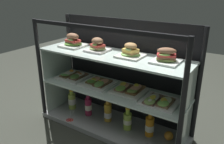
{
  "coord_description": "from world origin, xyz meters",
  "views": [
    {
      "loc": [
        0.96,
        -1.47,
        1.18
      ],
      "look_at": [
        0.0,
        0.0,
        0.52
      ],
      "focal_mm": 37.18,
      "sensor_mm": 36.0,
      "label": 1
    }
  ],
  "objects": [
    {
      "name": "case_base_deck",
      "position": [
        0.0,
        0.0,
        0.02
      ],
      "size": [
        1.31,
        0.42,
        0.04
      ],
      "primitive_type": "cube",
      "color": "#98999D",
      "rests_on": "ground"
    },
    {
      "name": "juice_bottle_back_center",
      "position": [
        -0.05,
        0.02,
        0.12
      ],
      "size": [
        0.07,
        0.07,
        0.22
      ],
      "color": "gold",
      "rests_on": "case_base_deck"
    },
    {
      "name": "open_sandwich_tray_left_of_center",
      "position": [
        0.42,
        -0.02,
        0.39
      ],
      "size": [
        0.26,
        0.24,
        0.06
      ],
      "color": "white",
      "rests_on": "shelf_lower_glass"
    },
    {
      "name": "riser_lower_tier",
      "position": [
        0.0,
        0.0,
        0.2
      ],
      "size": [
        1.24,
        0.35,
        0.32
      ],
      "color": "silver",
      "rests_on": "case_base_deck"
    },
    {
      "name": "ground_plane",
      "position": [
        0.0,
        0.0,
        -0.01
      ],
      "size": [
        6.0,
        6.0,
        0.02
      ],
      "primitive_type": "cube",
      "color": "#32342D",
      "rests_on": "ground"
    },
    {
      "name": "juice_bottle_back_left",
      "position": [
        -0.47,
        0.01,
        0.12
      ],
      "size": [
        0.07,
        0.07,
        0.2
      ],
      "color": "#B1C854",
      "rests_on": "case_base_deck"
    },
    {
      "name": "shelf_lower_glass",
      "position": [
        0.0,
        0.0,
        0.37
      ],
      "size": [
        1.26,
        0.37,
        0.01
      ],
      "primitive_type": "cube",
      "color": "silver",
      "rests_on": "riser_lower_tier"
    },
    {
      "name": "riser_upper_tier",
      "position": [
        0.0,
        0.0,
        0.51
      ],
      "size": [
        1.24,
        0.35,
        0.28
      ],
      "color": "silver",
      "rests_on": "shelf_lower_glass"
    },
    {
      "name": "plated_roll_sandwich_near_right_corner",
      "position": [
        -0.15,
        0.01,
        0.71
      ],
      "size": [
        0.17,
        0.17,
        0.11
      ],
      "color": "white",
      "rests_on": "shelf_upper_glass"
    },
    {
      "name": "case_frame",
      "position": [
        0.0,
        0.12,
        0.5
      ],
      "size": [
        1.31,
        0.42,
        0.92
      ],
      "color": "black",
      "rests_on": "ground"
    },
    {
      "name": "shelf_upper_glass",
      "position": [
        0.0,
        0.0,
        0.66
      ],
      "size": [
        1.26,
        0.37,
        0.01
      ],
      "primitive_type": "cube",
      "color": "silver",
      "rests_on": "riser_upper_tier"
    },
    {
      "name": "plated_roll_sandwich_far_left",
      "position": [
        0.43,
        0.04,
        0.71
      ],
      "size": [
        0.19,
        0.19,
        0.11
      ],
      "color": "white",
      "rests_on": "shelf_upper_glass"
    },
    {
      "name": "juice_bottle_front_right_end",
      "position": [
        -0.26,
        -0.0,
        0.13
      ],
      "size": [
        0.06,
        0.06,
        0.22
      ],
      "color": "#A22449",
      "rests_on": "case_base_deck"
    },
    {
      "name": "juice_bottle_front_second",
      "position": [
        0.35,
        0.02,
        0.12
      ],
      "size": [
        0.07,
        0.07,
        0.21
      ],
      "color": "orange",
      "rests_on": "case_base_deck"
    },
    {
      "name": "open_sandwich_tray_center",
      "position": [
        -0.15,
        0.0,
        0.39
      ],
      "size": [
        0.26,
        0.24,
        0.06
      ],
      "color": "white",
      "rests_on": "shelf_lower_glass"
    },
    {
      "name": "plated_roll_sandwich_far_right",
      "position": [
        -0.42,
        0.02,
        0.71
      ],
      "size": [
        0.2,
        0.2,
        0.12
      ],
      "color": "white",
      "rests_on": "shelf_upper_glass"
    },
    {
      "name": "kitchen_scissors",
      "position": [
        -0.36,
        -0.15,
        0.04
      ],
      "size": [
        0.15,
        0.19,
        0.01
      ],
      "color": "silver",
      "rests_on": "case_base_deck"
    },
    {
      "name": "open_sandwich_tray_mid_right",
      "position": [
        -0.44,
        0.01,
        0.39
      ],
      "size": [
        0.26,
        0.24,
        0.06
      ],
      "color": "white",
      "rests_on": "shelf_lower_glass"
    },
    {
      "name": "plated_roll_sandwich_mid_left",
      "position": [
        0.15,
        0.02,
        0.71
      ],
      "size": [
        0.19,
        0.19,
        0.11
      ],
      "color": "white",
      "rests_on": "shelf_upper_glass"
    },
    {
      "name": "juice_bottle_front_left_end",
      "position": [
        0.16,
        0.0,
        0.12
      ],
      "size": [
        0.07,
        0.07,
        0.2
      ],
      "color": "#AFCF50",
      "rests_on": "case_base_deck"
    },
    {
      "name": "orange_fruit_beside_bottles",
      "position": [
        0.5,
        0.05,
        0.08
      ],
      "size": [
        0.07,
        0.07,
        0.07
      ],
      "primitive_type": "sphere",
      "color": "orange",
      "rests_on": "case_base_deck"
    },
    {
      "name": "open_sandwich_tray_near_right_corner",
      "position": [
        0.15,
        0.03,
        0.39
      ],
      "size": [
        0.26,
        0.24,
        0.06
      ],
      "color": "white",
      "rests_on": "shelf_lower_glass"
    }
  ]
}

